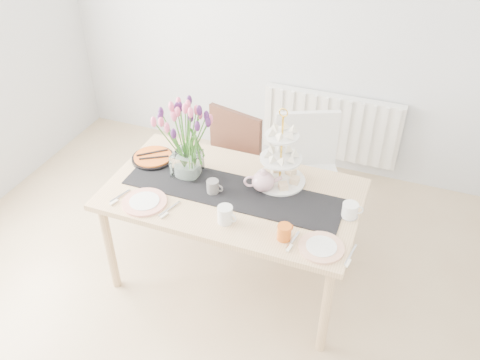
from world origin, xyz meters
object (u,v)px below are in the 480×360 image
(tulip_vase, at_px, (185,130))
(mug_white, at_px, (225,215))
(chair_brown, at_px, (226,163))
(radiator, at_px, (331,126))
(tart_tin, at_px, (153,158))
(mug_grey, at_px, (213,187))
(cake_stand, at_px, (280,165))
(teapot, at_px, (263,181))
(cream_jug, at_px, (350,210))
(mug_orange, at_px, (284,232))
(chair_white, at_px, (307,167))
(plate_right, at_px, (321,247))
(plate_left, at_px, (144,202))
(dining_table, at_px, (232,201))

(tulip_vase, bearing_deg, mug_white, -40.45)
(tulip_vase, bearing_deg, chair_brown, 82.66)
(mug_white, bearing_deg, radiator, 96.16)
(radiator, distance_m, chair_brown, 1.14)
(tart_tin, distance_m, mug_white, 0.82)
(mug_grey, bearing_deg, tulip_vase, 152.86)
(cake_stand, bearing_deg, teapot, -120.82)
(cream_jug, height_order, mug_orange, mug_orange)
(chair_white, relative_size, teapot, 4.11)
(mug_white, bearing_deg, chair_white, 89.96)
(mug_grey, height_order, plate_right, mug_grey)
(cream_jug, bearing_deg, cake_stand, 143.32)
(teapot, height_order, plate_right, teapot)
(cream_jug, bearing_deg, plate_left, 178.37)
(dining_table, relative_size, cream_jug, 17.06)
(cake_stand, distance_m, mug_orange, 0.54)
(cake_stand, xyz_separation_m, mug_orange, (0.18, -0.50, -0.09))
(radiator, relative_size, teapot, 5.21)
(cake_stand, bearing_deg, plate_right, -51.51)
(dining_table, height_order, mug_white, mug_white)
(tart_tin, distance_m, plate_left, 0.47)
(cream_jug, xyz_separation_m, mug_orange, (-0.31, -0.32, 0.00))
(chair_brown, xyz_separation_m, cream_jug, (1.01, -0.55, 0.26))
(chair_brown, xyz_separation_m, tart_tin, (-0.36, -0.44, 0.23))
(chair_brown, distance_m, teapot, 0.73)
(chair_white, bearing_deg, cream_jug, -82.63)
(tulip_vase, xyz_separation_m, mug_grey, (0.23, -0.12, -0.29))
(chair_white, xyz_separation_m, tart_tin, (-0.95, -0.58, 0.21))
(teapot, bearing_deg, chair_brown, 111.09)
(chair_white, relative_size, mug_orange, 9.91)
(mug_grey, relative_size, mug_orange, 0.96)
(cake_stand, height_order, mug_grey, cake_stand)
(tulip_vase, distance_m, mug_grey, 0.39)
(tulip_vase, xyz_separation_m, teapot, (0.52, 0.01, -0.27))
(chair_white, bearing_deg, mug_orange, -107.62)
(radiator, distance_m, cream_jug, 1.61)
(cream_jug, xyz_separation_m, plate_right, (-0.09, -0.32, -0.04))
(plate_right, bearing_deg, tart_tin, 161.38)
(radiator, xyz_separation_m, dining_table, (-0.32, -1.54, 0.22))
(radiator, bearing_deg, dining_table, -101.65)
(cake_stand, bearing_deg, tart_tin, -175.74)
(dining_table, height_order, tart_tin, tart_tin)
(mug_orange, bearing_deg, tulip_vase, 91.60)
(chair_brown, bearing_deg, dining_table, -49.87)
(plate_right, bearing_deg, tulip_vase, 159.73)
(teapot, bearing_deg, dining_table, -176.36)
(cake_stand, height_order, plate_left, cake_stand)
(chair_white, height_order, cream_jug, chair_white)
(tart_tin, bearing_deg, chair_white, 31.08)
(chair_white, xyz_separation_m, teapot, (-0.14, -0.63, 0.27))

